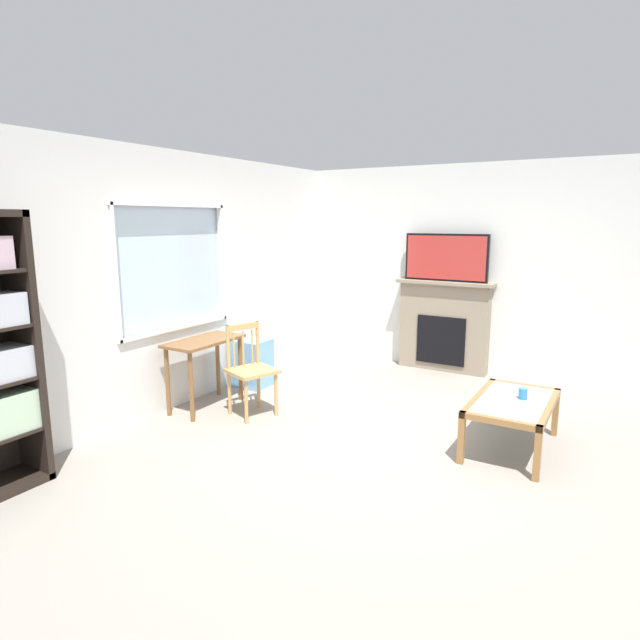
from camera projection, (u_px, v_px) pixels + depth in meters
name	position (u px, v px, depth m)	size (l,w,h in m)	color
ground	(379.00, 450.00, 4.49)	(6.46, 5.62, 0.02)	gray
wall_back_with_window	(174.00, 283.00, 5.41)	(5.46, 0.15, 2.58)	silver
wall_right	(474.00, 270.00, 6.60)	(0.12, 4.82, 2.58)	silver
desk_under_window	(205.00, 353.00, 5.39)	(0.83, 0.42, 0.72)	brown
wooden_chair	(250.00, 369.00, 5.22)	(0.53, 0.52, 0.90)	tan
plastic_drawer_unit	(252.00, 363.00, 6.17)	(0.35, 0.40, 0.55)	#72ADDB
fireplace	(444.00, 326.00, 6.76)	(0.26, 1.23, 1.15)	gray
tv	(446.00, 258.00, 6.58)	(0.06, 1.04, 0.59)	black
coffee_table	(513.00, 407.00, 4.44)	(1.04, 0.62, 0.43)	#8C9E99
sippy_cup	(523.00, 393.00, 4.45)	(0.07, 0.07, 0.09)	#337FD6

